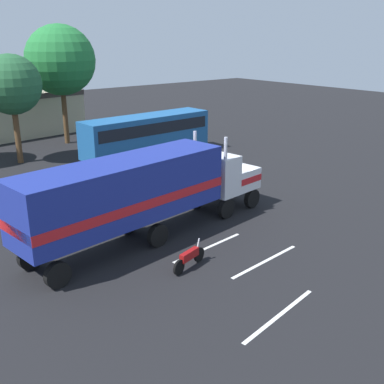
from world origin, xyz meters
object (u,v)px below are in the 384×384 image
Objects in this scene: semi_truck at (143,190)px; tree_right at (60,60)px; parked_bus at (147,132)px; tree_center at (11,85)px; person_bystander at (104,206)px; motorcycle at (189,257)px.

semi_truck is 1.38× the size of tree_right.
parked_bus is 1.35× the size of tree_center.
tree_center is (0.88, 14.89, 5.05)m from person_bystander.
motorcycle is at bearing -91.59° from tree_center.
motorcycle is 0.25× the size of tree_center.
tree_right reaches higher than tree_center.
person_bystander is 15.75m from tree_center.
semi_truck is 18.34m from tree_center.
semi_truck reaches higher than parked_bus.
person_bystander is at bearing 92.34° from motorcycle.
parked_bus reaches higher than person_bystander.
person_bystander is 6.85m from motorcycle.
tree_center is (0.43, 18.01, 3.41)m from semi_truck.
motorcycle is (-0.17, -3.71, -2.04)m from semi_truck.
tree_center is (0.60, 21.72, 5.46)m from motorcycle.
tree_right is (5.83, 4.15, 1.41)m from tree_center.
tree_right is at bearing 106.95° from parked_bus.
tree_right reaches higher than semi_truck.
parked_bus is at bearing -29.81° from tree_center.
semi_truck is at bearing 87.31° from motorcycle.
parked_bus is 1.07× the size of tree_right.
motorcycle is 27.53m from tree_right.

